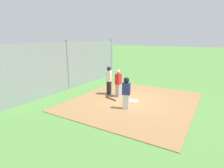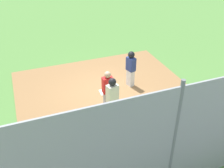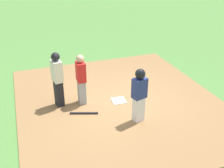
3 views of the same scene
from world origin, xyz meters
name	(u,v)px [view 3 (image 3 of 3)]	position (x,y,z in m)	size (l,w,h in m)	color
ground_plane	(119,102)	(0.00, 0.00, 0.00)	(140.00, 140.00, 0.00)	#51843D
dirt_infield	(119,101)	(0.00, 0.00, 0.01)	(7.20, 6.40, 0.03)	olive
home_plate	(119,101)	(0.00, 0.00, 0.04)	(0.44, 0.44, 0.02)	white
catcher	(81,79)	(-0.30, -1.14, 0.88)	(0.38, 0.27, 1.63)	#9E9EA3
umpire	(57,78)	(-0.39, -1.85, 0.96)	(0.43, 0.33, 1.76)	black
runner	(139,92)	(1.21, 0.14, 0.94)	(0.35, 0.43, 1.61)	silver
baseball_bat	(84,113)	(0.39, -1.26, 0.06)	(0.06, 0.06, 0.85)	black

